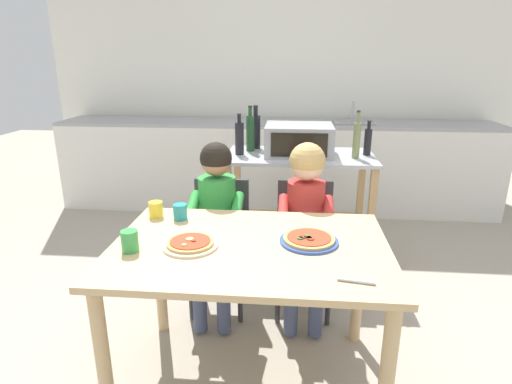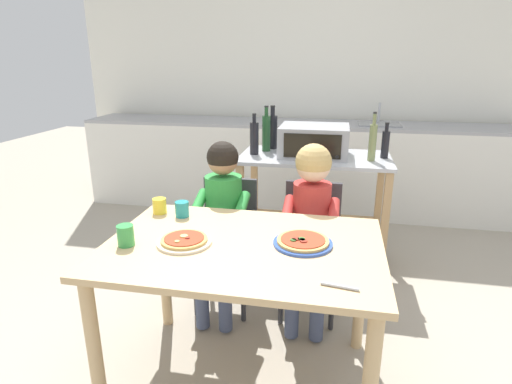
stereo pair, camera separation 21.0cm
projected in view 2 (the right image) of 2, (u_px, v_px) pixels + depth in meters
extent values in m
plane|color=#A89E8C|center=(278.00, 268.00, 3.20)|extent=(11.75, 11.75, 0.00)
cube|color=white|center=(305.00, 76.00, 4.48)|extent=(4.97, 0.12, 2.70)
cube|color=silver|center=(298.00, 167.00, 4.38)|extent=(4.47, 0.60, 0.88)
cube|color=#9E9EA3|center=(300.00, 124.00, 4.24)|extent=(4.47, 0.60, 0.03)
cube|color=gray|center=(379.00, 125.00, 4.09)|extent=(0.40, 0.33, 0.02)
cylinder|color=#B7BABF|center=(379.00, 113.00, 4.17)|extent=(0.02, 0.02, 0.20)
cube|color=#B7BABF|center=(315.00, 158.00, 3.06)|extent=(1.09, 0.59, 0.02)
cube|color=tan|center=(312.00, 226.00, 3.23)|extent=(1.01, 0.54, 0.02)
cube|color=tan|center=(240.00, 219.00, 3.05)|extent=(0.05, 0.05, 0.83)
cube|color=tan|center=(384.00, 230.00, 2.86)|extent=(0.05, 0.05, 0.83)
cube|color=tan|center=(254.00, 197.00, 3.53)|extent=(0.05, 0.05, 0.83)
cube|color=tan|center=(378.00, 205.00, 3.34)|extent=(0.05, 0.05, 0.83)
cube|color=#999BA0|center=(314.00, 141.00, 3.04)|extent=(0.49, 0.40, 0.22)
cube|color=black|center=(312.00, 146.00, 2.85)|extent=(0.39, 0.01, 0.17)
cylinder|color=black|center=(337.00, 157.00, 2.83)|extent=(0.02, 0.01, 0.02)
cylinder|color=black|center=(254.00, 139.00, 3.07)|extent=(0.06, 0.06, 0.24)
cylinder|color=black|center=(254.00, 119.00, 3.03)|extent=(0.03, 0.03, 0.05)
cylinder|color=black|center=(254.00, 114.00, 3.02)|extent=(0.03, 0.03, 0.01)
cylinder|color=black|center=(272.00, 132.00, 3.27)|extent=(0.08, 0.08, 0.26)
cylinder|color=black|center=(273.00, 111.00, 3.22)|extent=(0.03, 0.03, 0.07)
cylinder|color=black|center=(273.00, 106.00, 3.21)|extent=(0.04, 0.04, 0.01)
cylinder|color=olive|center=(372.00, 143.00, 2.88)|extent=(0.05, 0.05, 0.25)
cylinder|color=olive|center=(375.00, 119.00, 2.83)|extent=(0.02, 0.02, 0.07)
cylinder|color=black|center=(375.00, 113.00, 2.81)|extent=(0.03, 0.03, 0.01)
cylinder|color=#1E4723|center=(266.00, 134.00, 3.18)|extent=(0.06, 0.06, 0.27)
cylinder|color=#1E4723|center=(266.00, 111.00, 3.13)|extent=(0.03, 0.03, 0.06)
cylinder|color=black|center=(266.00, 106.00, 3.11)|extent=(0.03, 0.03, 0.01)
cylinder|color=black|center=(385.00, 145.00, 2.97)|extent=(0.05, 0.05, 0.19)
cylinder|color=black|center=(387.00, 128.00, 2.93)|extent=(0.03, 0.03, 0.05)
cylinder|color=black|center=(387.00, 123.00, 2.92)|extent=(0.03, 0.03, 0.01)
cube|color=tan|center=(243.00, 247.00, 1.88)|extent=(1.24, 0.85, 0.03)
cylinder|color=tan|center=(95.00, 353.00, 1.75)|extent=(0.06, 0.06, 0.72)
cylinder|color=tan|center=(164.00, 270.00, 2.44)|extent=(0.06, 0.06, 0.72)
cylinder|color=tan|center=(361.00, 290.00, 2.23)|extent=(0.06, 0.06, 0.72)
cube|color=#333338|center=(225.00, 244.00, 2.59)|extent=(0.36, 0.36, 0.04)
cube|color=#333338|center=(231.00, 206.00, 2.68)|extent=(0.34, 0.03, 0.38)
cylinder|color=#333338|center=(243.00, 290.00, 2.49)|extent=(0.03, 0.03, 0.42)
cylinder|color=#333338|center=(196.00, 285.00, 2.55)|extent=(0.03, 0.03, 0.42)
cylinder|color=#333338|center=(253.00, 266.00, 2.77)|extent=(0.03, 0.03, 0.42)
cylinder|color=#333338|center=(210.00, 262.00, 2.83)|extent=(0.03, 0.03, 0.42)
cube|color=#333338|center=(310.00, 250.00, 2.51)|extent=(0.36, 0.36, 0.04)
cube|color=#333338|center=(313.00, 211.00, 2.60)|extent=(0.34, 0.03, 0.38)
cylinder|color=#333338|center=(332.00, 298.00, 2.41)|extent=(0.03, 0.03, 0.42)
cylinder|color=#333338|center=(281.00, 292.00, 2.47)|extent=(0.03, 0.03, 0.42)
cylinder|color=#333338|center=(333.00, 273.00, 2.69)|extent=(0.03, 0.03, 0.42)
cylinder|color=#333338|center=(287.00, 268.00, 2.75)|extent=(0.03, 0.03, 0.42)
cube|color=#424C6B|center=(230.00, 248.00, 2.44)|extent=(0.10, 0.30, 0.10)
cylinder|color=#424C6B|center=(225.00, 296.00, 2.39)|extent=(0.08, 0.08, 0.44)
cube|color=#424C6B|center=(207.00, 246.00, 2.46)|extent=(0.10, 0.30, 0.10)
cylinder|color=#424C6B|center=(202.00, 294.00, 2.42)|extent=(0.08, 0.08, 0.44)
cylinder|color=green|center=(241.00, 209.00, 2.39)|extent=(0.06, 0.26, 0.15)
cylinder|color=green|center=(198.00, 206.00, 2.44)|extent=(0.06, 0.26, 0.15)
cylinder|color=green|center=(224.00, 208.00, 2.52)|extent=(0.22, 0.22, 0.40)
sphere|color=#A37556|center=(223.00, 160.00, 2.43)|extent=(0.18, 0.18, 0.18)
sphere|color=black|center=(223.00, 157.00, 2.42)|extent=(0.19, 0.19, 0.19)
cube|color=#424C6B|center=(321.00, 255.00, 2.36)|extent=(0.10, 0.30, 0.10)
cylinder|color=#424C6B|center=(317.00, 305.00, 2.31)|extent=(0.08, 0.08, 0.44)
cube|color=#424C6B|center=(296.00, 253.00, 2.38)|extent=(0.10, 0.30, 0.10)
cylinder|color=#424C6B|center=(292.00, 302.00, 2.33)|extent=(0.08, 0.08, 0.44)
cylinder|color=#BC332D|center=(334.00, 216.00, 2.31)|extent=(0.06, 0.26, 0.15)
cylinder|color=#BC332D|center=(287.00, 213.00, 2.36)|extent=(0.06, 0.26, 0.15)
cylinder|color=#BC332D|center=(311.00, 214.00, 2.44)|extent=(0.22, 0.22, 0.38)
sphere|color=beige|center=(313.00, 165.00, 2.35)|extent=(0.20, 0.20, 0.20)
sphere|color=tan|center=(314.00, 162.00, 2.34)|extent=(0.21, 0.21, 0.21)
cylinder|color=beige|center=(184.00, 242.00, 1.88)|extent=(0.25, 0.25, 0.01)
cylinder|color=tan|center=(184.00, 240.00, 1.87)|extent=(0.21, 0.21, 0.01)
cylinder|color=#B23D23|center=(184.00, 238.00, 1.87)|extent=(0.18, 0.18, 0.00)
cylinder|color=#DBC666|center=(184.00, 236.00, 1.88)|extent=(0.04, 0.04, 0.01)
cylinder|color=maroon|center=(187.00, 238.00, 1.86)|extent=(0.02, 0.02, 0.01)
cylinder|color=#DBC666|center=(177.00, 241.00, 1.83)|extent=(0.02, 0.02, 0.01)
cylinder|color=#3356B7|center=(303.00, 243.00, 1.87)|extent=(0.27, 0.27, 0.01)
cylinder|color=tan|center=(303.00, 241.00, 1.86)|extent=(0.23, 0.23, 0.01)
cylinder|color=#B23D23|center=(303.00, 239.00, 1.86)|extent=(0.20, 0.20, 0.00)
cylinder|color=maroon|center=(296.00, 239.00, 1.85)|extent=(0.03, 0.03, 0.01)
cylinder|color=#386628|center=(302.00, 240.00, 1.84)|extent=(0.03, 0.03, 0.01)
cylinder|color=#386628|center=(301.00, 239.00, 1.85)|extent=(0.03, 0.03, 0.01)
cylinder|color=maroon|center=(303.00, 241.00, 1.83)|extent=(0.03, 0.03, 0.01)
cylinder|color=#386628|center=(293.00, 240.00, 1.84)|extent=(0.03, 0.03, 0.01)
cylinder|color=yellow|center=(160.00, 206.00, 2.23)|extent=(0.07, 0.07, 0.08)
cylinder|color=teal|center=(182.00, 209.00, 2.18)|extent=(0.07, 0.07, 0.08)
cylinder|color=green|center=(126.00, 235.00, 1.85)|extent=(0.07, 0.07, 0.10)
cylinder|color=#B7BABF|center=(340.00, 287.00, 1.51)|extent=(0.14, 0.03, 0.01)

